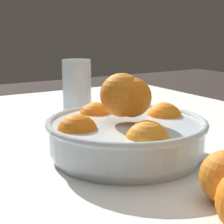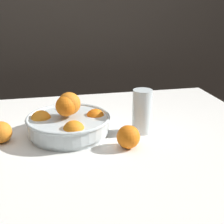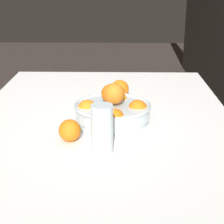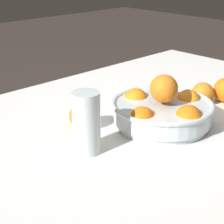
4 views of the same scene
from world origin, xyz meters
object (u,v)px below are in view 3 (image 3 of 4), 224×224
Objects in this scene: fruit_bowl at (113,110)px; orange_loose_front at (120,89)px; orange_loose_near_bowl at (111,95)px; orange_loose_aside at (70,130)px; juice_glass at (102,131)px.

orange_loose_front is at bearing 174.99° from fruit_bowl.
orange_loose_near_bowl is 0.42m from orange_loose_aside.
orange_loose_near_bowl is at bearing 162.41° from orange_loose_aside.
orange_loose_aside is at bearing -17.59° from orange_loose_near_bowl.
juice_glass is 0.48m from orange_loose_near_bowl.
orange_loose_front reaches higher than orange_loose_near_bowl.
fruit_bowl is at bearing 173.52° from juice_glass.
fruit_bowl is at bearing 141.42° from orange_loose_aside.
juice_glass reaches higher than orange_loose_near_bowl.
orange_loose_near_bowl is at bearing 178.21° from juice_glass.
fruit_bowl is 0.26m from juice_glass.
juice_glass is 2.08× the size of orange_loose_aside.
fruit_bowl is 0.22m from orange_loose_aside.
orange_loose_near_bowl is 0.90× the size of orange_loose_front.
fruit_bowl is 0.22m from orange_loose_near_bowl.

